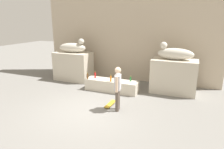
{
  "coord_description": "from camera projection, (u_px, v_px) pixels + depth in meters",
  "views": [
    {
      "loc": [
        3.47,
        -6.08,
        3.3
      ],
      "look_at": [
        0.41,
        1.36,
        1.1
      ],
      "focal_mm": 32.06,
      "sensor_mm": 36.0,
      "label": 1
    }
  ],
  "objects": [
    {
      "name": "skateboard",
      "position": [
        110.0,
        104.0,
        7.98
      ],
      "size": [
        0.21,
        0.8,
        0.08
      ],
      "rotation": [
        0.0,
        0.0,
        4.7
      ],
      "color": "gold",
      "rests_on": "ground_plane"
    },
    {
      "name": "bottle_green",
      "position": [
        131.0,
        79.0,
        9.26
      ],
      "size": [
        0.07,
        0.07,
        0.26
      ],
      "color": "#1E722D",
      "rests_on": "ledge_block"
    },
    {
      "name": "bottle_brown",
      "position": [
        87.0,
        76.0,
        9.63
      ],
      "size": [
        0.08,
        0.08,
        0.31
      ],
      "color": "#593314",
      "rests_on": "ledge_block"
    },
    {
      "name": "ledge_block",
      "position": [
        112.0,
        86.0,
        9.54
      ],
      "size": [
        2.54,
        0.68,
        0.55
      ],
      "primitive_type": "cube",
      "color": "beige",
      "rests_on": "ground_plane"
    },
    {
      "name": "facade_wall",
      "position": [
        129.0,
        20.0,
        10.94
      ],
      "size": [
        9.85,
        0.6,
        6.55
      ],
      "primitive_type": "cube",
      "color": "#C0AF96",
      "rests_on": "ground_plane"
    },
    {
      "name": "skater",
      "position": [
        118.0,
        87.0,
        7.34
      ],
      "size": [
        0.26,
        0.53,
        1.67
      ],
      "rotation": [
        0.0,
        0.0,
        4.89
      ],
      "color": "brown",
      "rests_on": "ground_plane"
    },
    {
      "name": "pedestal_left",
      "position": [
        73.0,
        66.0,
        11.26
      ],
      "size": [
        2.02,
        1.11,
        1.57
      ],
      "primitive_type": "cube",
      "color": "beige",
      "rests_on": "ground_plane"
    },
    {
      "name": "bottle_orange",
      "position": [
        111.0,
        79.0,
        9.21
      ],
      "size": [
        0.08,
        0.08,
        0.32
      ],
      "color": "orange",
      "rests_on": "ledge_block"
    },
    {
      "name": "pedestal_right",
      "position": [
        174.0,
        76.0,
        9.26
      ],
      "size": [
        2.02,
        1.11,
        1.57
      ],
      "primitive_type": "cube",
      "color": "beige",
      "rests_on": "ground_plane"
    },
    {
      "name": "bottle_red",
      "position": [
        95.0,
        75.0,
        9.78
      ],
      "size": [
        0.08,
        0.08,
        0.32
      ],
      "color": "red",
      "rests_on": "ledge_block"
    },
    {
      "name": "ground_plane",
      "position": [
        88.0,
        110.0,
        7.57
      ],
      "size": [
        40.0,
        40.0,
        0.0
      ],
      "primitive_type": "plane",
      "color": "slate"
    },
    {
      "name": "statue_reclining_right",
      "position": [
        175.0,
        53.0,
        8.99
      ],
      "size": [
        1.63,
        0.66,
        0.78
      ],
      "rotation": [
        0.0,
        0.0,
        3.08
      ],
      "color": "beige",
      "rests_on": "pedestal_right"
    },
    {
      "name": "statue_reclining_left",
      "position": [
        73.0,
        47.0,
        10.96
      ],
      "size": [
        1.64,
        0.68,
        0.78
      ],
      "rotation": [
        0.0,
        0.0,
        0.08
      ],
      "color": "beige",
      "rests_on": "pedestal_left"
    }
  ]
}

